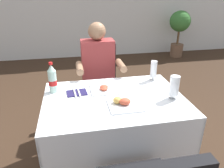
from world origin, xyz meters
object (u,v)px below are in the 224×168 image
object	(u,v)px
seated_diner_far	(99,73)
napkin_cutlery_set	(77,93)
chair_far_diner_seat	(101,82)
plate_far_diner	(104,89)
beer_glass_left	(153,70)
plate_near_camera	(123,103)
potted_plant_corner	(179,27)
cola_bottle_primary	(53,79)
beer_glass_middle	(174,87)
main_dining_table	(114,116)

from	to	relation	value
seated_diner_far	napkin_cutlery_set	xyz separation A→B (m)	(-0.26, -0.56, 0.05)
chair_far_diner_seat	plate_far_diner	bearing A→B (deg)	-95.18
plate_far_diner	beer_glass_left	bearing A→B (deg)	14.12
beer_glass_left	plate_far_diner	bearing A→B (deg)	-165.88
plate_near_camera	napkin_cutlery_set	distance (m)	0.44
seated_diner_far	potted_plant_corner	bearing A→B (deg)	48.43
seated_diner_far	plate_near_camera	world-z (taller)	seated_diner_far
chair_far_diner_seat	plate_near_camera	world-z (taller)	chair_far_diner_seat
seated_diner_far	cola_bottle_primary	bearing A→B (deg)	-133.01
beer_glass_middle	potted_plant_corner	bearing A→B (deg)	62.07
seated_diner_far	cola_bottle_primary	xyz separation A→B (m)	(-0.46, -0.49, 0.16)
main_dining_table	napkin_cutlery_set	xyz separation A→B (m)	(-0.30, 0.14, 0.18)
main_dining_table	beer_glass_middle	bearing A→B (deg)	-13.21
beer_glass_left	cola_bottle_primary	bearing A→B (deg)	-174.96
beer_glass_middle	napkin_cutlery_set	bearing A→B (deg)	161.87
beer_glass_middle	cola_bottle_primary	size ratio (longest dim) A/B	0.74
plate_far_diner	beer_glass_middle	xyz separation A→B (m)	(0.52, -0.27, 0.09)
plate_far_diner	beer_glass_middle	bearing A→B (deg)	-27.51
beer_glass_left	cola_bottle_primary	size ratio (longest dim) A/B	0.72
main_dining_table	beer_glass_left	xyz separation A→B (m)	(0.45, 0.29, 0.28)
plate_near_camera	potted_plant_corner	world-z (taller)	potted_plant_corner
main_dining_table	potted_plant_corner	world-z (taller)	potted_plant_corner
seated_diner_far	napkin_cutlery_set	size ratio (longest dim) A/B	6.50
plate_near_camera	napkin_cutlery_set	bearing A→B (deg)	141.30
plate_far_diner	napkin_cutlery_set	world-z (taller)	plate_far_diner
beer_glass_left	beer_glass_middle	size ratio (longest dim) A/B	0.98
plate_near_camera	potted_plant_corner	xyz separation A→B (m)	(2.23, 3.44, -0.05)
chair_far_diner_seat	napkin_cutlery_set	bearing A→B (deg)	-114.29
seated_diner_far	potted_plant_corner	world-z (taller)	seated_diner_far
main_dining_table	beer_glass_left	size ratio (longest dim) A/B	5.89
seated_diner_far	napkin_cutlery_set	bearing A→B (deg)	-115.31
plate_near_camera	beer_glass_middle	world-z (taller)	beer_glass_middle
chair_far_diner_seat	napkin_cutlery_set	world-z (taller)	chair_far_diner_seat
chair_far_diner_seat	cola_bottle_primary	bearing A→B (deg)	-129.53
chair_far_diner_seat	napkin_cutlery_set	distance (m)	0.76
beer_glass_middle	cola_bottle_primary	world-z (taller)	cola_bottle_primary
potted_plant_corner	plate_far_diner	bearing A→B (deg)	-126.60
chair_far_diner_seat	beer_glass_left	world-z (taller)	chair_far_diner_seat
potted_plant_corner	plate_near_camera	bearing A→B (deg)	-122.97
main_dining_table	plate_far_diner	bearing A→B (deg)	109.63
beer_glass_left	potted_plant_corner	distance (m)	3.53
cola_bottle_primary	potted_plant_corner	bearing A→B (deg)	48.20
seated_diner_far	beer_glass_middle	bearing A→B (deg)	-58.11
beer_glass_left	potted_plant_corner	world-z (taller)	potted_plant_corner
main_dining_table	potted_plant_corner	bearing A→B (deg)	55.46
cola_bottle_primary	napkin_cutlery_set	distance (m)	0.23
seated_diner_far	plate_near_camera	size ratio (longest dim) A/B	4.99
beer_glass_middle	main_dining_table	bearing A→B (deg)	166.79
chair_far_diner_seat	beer_glass_left	bearing A→B (deg)	-49.29
seated_diner_far	chair_far_diner_seat	bearing A→B (deg)	71.21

